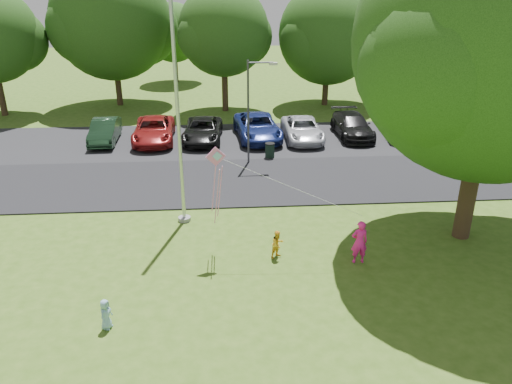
{
  "coord_description": "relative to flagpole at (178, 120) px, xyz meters",
  "views": [
    {
      "loc": [
        -1.91,
        -13.13,
        9.03
      ],
      "look_at": [
        -0.69,
        4.0,
        1.6
      ],
      "focal_mm": 35.0,
      "sensor_mm": 36.0,
      "label": 1
    }
  ],
  "objects": [
    {
      "name": "horizon_trees",
      "position": [
        7.56,
        28.88,
        0.14
      ],
      "size": [
        77.46,
        7.2,
        7.02
      ],
      "color": "#332316",
      "rests_on": "ground"
    },
    {
      "name": "parking_strip",
      "position": [
        3.5,
        10.5,
        -4.14
      ],
      "size": [
        42.0,
        7.0,
        0.06
      ],
      "primitive_type": "cube",
      "color": "black",
      "rests_on": "ground"
    },
    {
      "name": "trash_can",
      "position": [
        4.15,
        7.25,
        -3.74
      ],
      "size": [
        0.53,
        0.53,
        0.84
      ],
      "rotation": [
        0.0,
        0.0,
        0.22
      ],
      "color": "black",
      "rests_on": "ground"
    },
    {
      "name": "big_tree",
      "position": [
        10.41,
        -2.13,
        2.7
      ],
      "size": [
        9.77,
        9.22,
        11.72
      ],
      "rotation": [
        0.0,
        0.0,
        0.44
      ],
      "color": "#332316",
      "rests_on": "ground"
    },
    {
      "name": "ground",
      "position": [
        3.5,
        -5.0,
        -4.17
      ],
      "size": [
        120.0,
        120.0,
        0.0
      ],
      "primitive_type": "plane",
      "color": "#375917",
      "rests_on": "ground"
    },
    {
      "name": "street_lamp",
      "position": [
        3.17,
        6.53,
        -0.97
      ],
      "size": [
        1.5,
        0.2,
        5.32
      ],
      "rotation": [
        0.0,
        0.0,
        0.02
      ],
      "color": "#3F3F44",
      "rests_on": "ground"
    },
    {
      "name": "child_yellow",
      "position": [
        3.42,
        -3.08,
        -3.66
      ],
      "size": [
        0.62,
        0.6,
        1.01
      ],
      "primitive_type": "imported",
      "rotation": [
        0.0,
        0.0,
        0.62
      ],
      "color": "gold",
      "rests_on": "ground"
    },
    {
      "name": "park_road",
      "position": [
        3.5,
        4.0,
        -4.14
      ],
      "size": [
        60.0,
        6.0,
        0.06
      ],
      "primitive_type": "cube",
      "color": "black",
      "rests_on": "ground"
    },
    {
      "name": "tree_row",
      "position": [
        5.09,
        19.23,
        1.55
      ],
      "size": [
        64.35,
        11.94,
        10.88
      ],
      "color": "#332316",
      "rests_on": "ground"
    },
    {
      "name": "woman",
      "position": [
        6.14,
        -3.62,
        -3.38
      ],
      "size": [
        0.59,
        0.4,
        1.57
      ],
      "primitive_type": "imported",
      "rotation": [
        0.0,
        0.0,
        3.19
      ],
      "color": "#FF2192",
      "rests_on": "ground"
    },
    {
      "name": "child_blue",
      "position": [
        -1.75,
        -6.56,
        -3.71
      ],
      "size": [
        0.42,
        0.52,
        0.91
      ],
      "primitive_type": "imported",
      "rotation": [
        0.0,
        0.0,
        1.24
      ],
      "color": "#82B1C7",
      "rests_on": "ground"
    },
    {
      "name": "kite",
      "position": [
        1.45,
        -2.67,
        -0.97
      ],
      "size": [
        5.1,
        1.26,
        2.9
      ],
      "rotation": [
        0.0,
        0.0,
        0.16
      ],
      "color": "pink",
      "rests_on": "ground"
    },
    {
      "name": "flagpole",
      "position": [
        0.0,
        0.0,
        0.0
      ],
      "size": [
        0.5,
        0.5,
        10.0
      ],
      "color": "#B7BABF",
      "rests_on": "ground"
    },
    {
      "name": "parked_cars",
      "position": [
        3.91,
        10.55,
        -3.42
      ],
      "size": [
        19.69,
        5.43,
        1.45
      ],
      "color": "black",
      "rests_on": "ground"
    }
  ]
}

